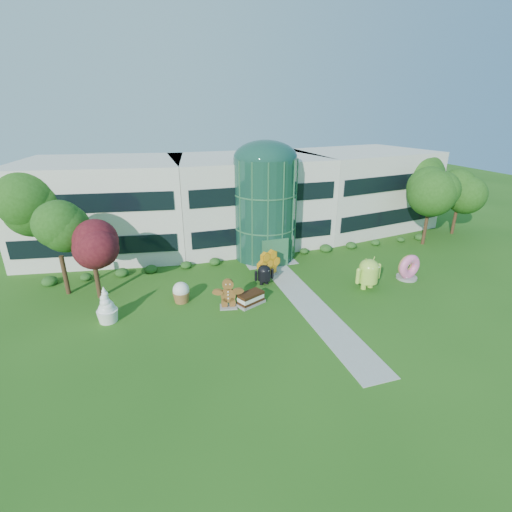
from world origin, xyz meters
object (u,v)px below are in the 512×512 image
object	(u,v)px
android_black	(264,273)
donut	(408,267)
gingerbread	(228,293)
android_green	(369,271)

from	to	relation	value
android_black	donut	size ratio (longest dim) A/B	0.88
android_black	donut	xyz separation A→B (m)	(12.45, -2.80, 0.13)
android_black	gingerbread	world-z (taller)	gingerbread
android_green	android_black	world-z (taller)	android_green
donut	gingerbread	size ratio (longest dim) A/B	0.89
android_green	gingerbread	world-z (taller)	android_green
gingerbread	donut	bearing A→B (deg)	11.89
donut	android_green	bearing A→B (deg)	179.34
android_green	donut	size ratio (longest dim) A/B	1.31
donut	android_black	bearing A→B (deg)	159.88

